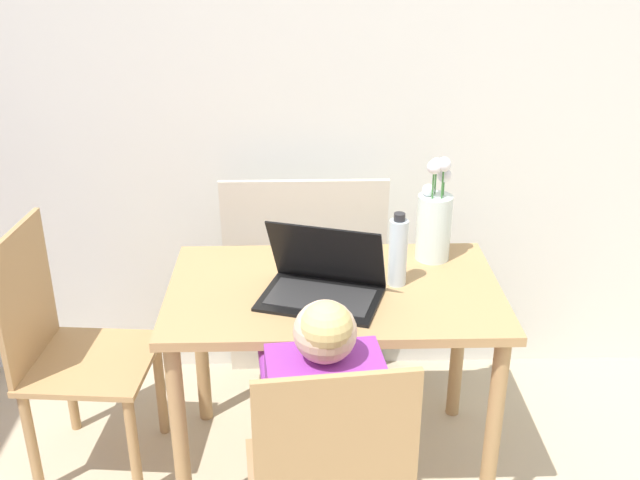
# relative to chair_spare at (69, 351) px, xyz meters

# --- Properties ---
(wall_back) EXTENTS (6.40, 0.05, 2.50)m
(wall_back) POSITION_rel_chair_spare_xyz_m (0.98, 0.62, 0.80)
(wall_back) COLOR silver
(wall_back) RESTS_ON ground_plane
(dining_table) EXTENTS (1.06, 0.64, 0.71)m
(dining_table) POSITION_rel_chair_spare_xyz_m (0.88, -0.04, 0.15)
(dining_table) COLOR tan
(dining_table) RESTS_ON ground_plane
(chair_spare) EXTENTS (0.43, 0.43, 0.89)m
(chair_spare) POSITION_rel_chair_spare_xyz_m (0.00, 0.00, 0.00)
(chair_spare) COLOR tan
(chair_spare) RESTS_ON ground_plane
(person_seated) EXTENTS (0.34, 0.45, 0.97)m
(person_seated) POSITION_rel_chair_spare_xyz_m (0.83, -0.55, 0.14)
(person_seated) COLOR purple
(person_seated) RESTS_ON ground_plane
(laptop) EXTENTS (0.42, 0.35, 0.24)m
(laptop) POSITION_rel_chair_spare_xyz_m (0.84, -0.10, 0.31)
(laptop) COLOR black
(laptop) RESTS_ON dining_table
(flower_vase) EXTENTS (0.12, 0.12, 0.37)m
(flower_vase) POSITION_rel_chair_spare_xyz_m (1.23, 0.16, 0.39)
(flower_vase) COLOR silver
(flower_vase) RESTS_ON dining_table
(water_bottle) EXTENTS (0.06, 0.06, 0.24)m
(water_bottle) POSITION_rel_chair_spare_xyz_m (1.08, -0.02, 0.37)
(water_bottle) COLOR silver
(water_bottle) RESTS_ON dining_table
(cardboard_panel) EXTENTS (0.63, 0.14, 0.90)m
(cardboard_panel) POSITION_rel_chair_spare_xyz_m (0.79, 0.49, -0.01)
(cardboard_panel) COLOR silver
(cardboard_panel) RESTS_ON ground_plane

